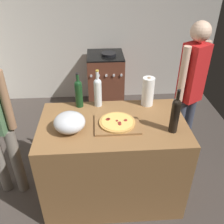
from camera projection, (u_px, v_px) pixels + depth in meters
name	position (u px, v px, depth m)	size (l,w,h in m)	color
ground_plane	(100.00, 146.00, 3.37)	(3.97, 3.44, 0.02)	#3F3833
kitchen_wall_rear	(96.00, 23.00, 3.90)	(3.97, 0.10, 2.60)	#BCB7AD
counter	(113.00, 160.00, 2.47)	(1.34, 0.79, 0.92)	olive
cutting_board	(117.00, 124.00, 2.18)	(0.40, 0.32, 0.02)	olive
pizza	(117.00, 122.00, 2.17)	(0.32, 0.32, 0.03)	tan
mixing_bowl	(70.00, 122.00, 2.08)	(0.27, 0.27, 0.17)	#B2B2B7
paper_towel_roll	(148.00, 92.00, 2.42)	(0.12, 0.12, 0.30)	white
wine_bottle_clear	(98.00, 91.00, 2.39)	(0.08, 0.08, 0.38)	silver
wine_bottle_dark	(79.00, 92.00, 2.38)	(0.08, 0.08, 0.35)	#143819
wine_bottle_amber	(175.00, 114.00, 2.02)	(0.07, 0.07, 0.40)	black
stove	(106.00, 81.00, 4.02)	(0.56, 0.61, 0.96)	brown
person_in_red	(190.00, 88.00, 2.68)	(0.35, 0.29, 1.69)	#383D4C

